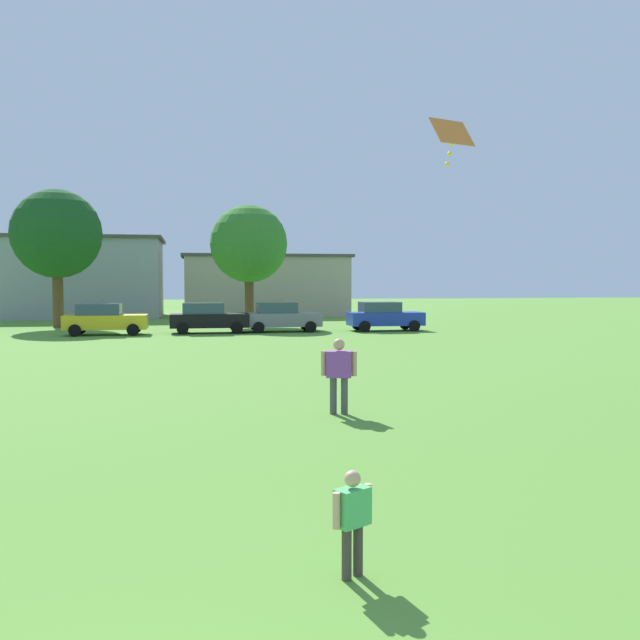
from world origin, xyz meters
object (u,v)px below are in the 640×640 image
tree_far_right (249,244)px  parked_car_black_1 (208,318)px  child_kite_flyer (352,514)px  adult_bystander (339,369)px  parked_car_blue_3 (384,316)px  parked_car_gray_2 (281,317)px  kite (452,136)px  tree_center (57,234)px  parked_car_yellow_0 (104,319)px

tree_far_right → parked_car_black_1: bearing=-114.1°
child_kite_flyer → adult_bystander: adult_bystander is taller
parked_car_blue_3 → parked_car_gray_2: bearing=177.7°
kite → parked_car_blue_3: (5.32, 24.36, -5.17)m
child_kite_flyer → tree_center: (-9.82, 38.99, 5.17)m
parked_car_black_1 → tree_center: (-9.10, 6.48, 4.94)m
adult_bystander → tree_center: (-11.40, 30.88, 4.82)m
parked_car_blue_3 → tree_far_right: bearing=139.4°
adult_bystander → parked_car_gray_2: parked_car_gray_2 is taller
parked_car_black_1 → parked_car_blue_3: size_ratio=1.00×
kite → tree_center: bearing=114.2°
kite → parked_car_black_1: size_ratio=0.24×
tree_far_right → parked_car_blue_3: bearing=-40.6°
kite → parked_car_gray_2: bearing=91.5°
child_kite_flyer → tree_far_right: tree_far_right is taller
adult_bystander → tree_far_right: (0.49, 30.64, 4.30)m
adult_bystander → kite: (2.49, -0.01, 5.05)m
child_kite_flyer → parked_car_yellow_0: bearing=69.2°
kite → parked_car_yellow_0: kite is taller
parked_car_black_1 → tree_center: tree_center is taller
adult_bystander → parked_car_black_1: 24.51m
parked_car_yellow_0 → parked_car_blue_3: 15.61m
adult_bystander → tree_center: size_ratio=0.19×
parked_car_yellow_0 → tree_center: size_ratio=0.50×
adult_bystander → kite: kite is taller
tree_center → tree_far_right: 11.90m
parked_car_blue_3 → parked_car_yellow_0: bearing=-178.5°
parked_car_yellow_0 → parked_car_black_1: 5.51m
parked_car_yellow_0 → parked_car_black_1: size_ratio=1.00×
child_kite_flyer → parked_car_blue_3: bearing=42.1°
parked_car_yellow_0 → parked_car_gray_2: (9.61, 0.65, 0.00)m
kite → tree_far_right: tree_far_right is taller
kite → parked_car_black_1: 25.41m
parked_car_black_1 → parked_car_yellow_0: bearing=-175.3°
parked_car_yellow_0 → kite: bearing=-66.8°
parked_car_black_1 → tree_far_right: bearing=65.9°
parked_car_gray_2 → tree_center: tree_center is taller
kite → parked_car_blue_3: 25.47m
adult_bystander → parked_car_black_1: (-2.30, 24.40, -0.11)m
child_kite_flyer → parked_car_gray_2: 32.88m
kite → parked_car_gray_2: size_ratio=0.24×
parked_car_blue_3 → child_kite_flyer: bearing=-106.1°
adult_bystander → kite: size_ratio=1.56×
adult_bystander → child_kite_flyer: bearing=93.8°
parked_car_yellow_0 → tree_far_right: 11.52m
child_kite_flyer → kite: (4.07, 8.09, 5.40)m
adult_bystander → parked_car_blue_3: 25.58m
parked_car_yellow_0 → tree_far_right: size_ratio=0.55×
child_kite_flyer → parked_car_blue_3: parked_car_blue_3 is taller
parked_car_yellow_0 → parked_car_blue_3: size_ratio=1.00×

